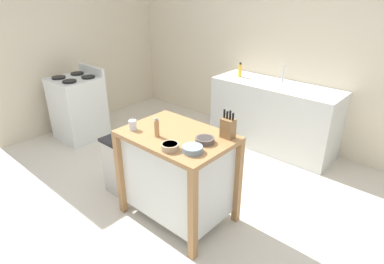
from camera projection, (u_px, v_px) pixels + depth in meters
ground_plane at (166, 208)px, 3.31m from camera, size 6.34×6.34×0.00m
wall_back at (286, 47)px, 4.31m from camera, size 5.34×0.10×2.60m
wall_left at (79, 38)px, 4.93m from camera, size 0.10×2.89×2.60m
kitchen_island at (178, 172)px, 3.00m from camera, size 0.98×0.68×0.88m
knife_block at (228, 128)px, 2.74m from camera, size 0.11×0.09×0.25m
bowl_ceramic_small at (193, 149)px, 2.53m from camera, size 0.16×0.16×0.05m
bowl_ceramic_wide at (205, 140)px, 2.68m from camera, size 0.16×0.16×0.04m
bowl_stoneware_deep at (170, 146)px, 2.57m from camera, size 0.15×0.15×0.05m
drinking_cup at (133, 125)px, 2.90m from camera, size 0.07×0.07×0.09m
pepper_grinder at (157, 128)px, 2.76m from camera, size 0.04×0.04×0.17m
trash_bin at (122, 166)px, 3.45m from camera, size 0.36×0.28×0.63m
sink_counter at (273, 116)px, 4.37m from camera, size 1.67×0.60×0.89m
sink_faucet at (283, 74)px, 4.24m from camera, size 0.02×0.02×0.22m
bottle_spray_cleaner at (240, 70)px, 4.47m from camera, size 0.05×0.05×0.20m
stove at (78, 108)px, 4.63m from camera, size 0.60×0.60×1.01m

